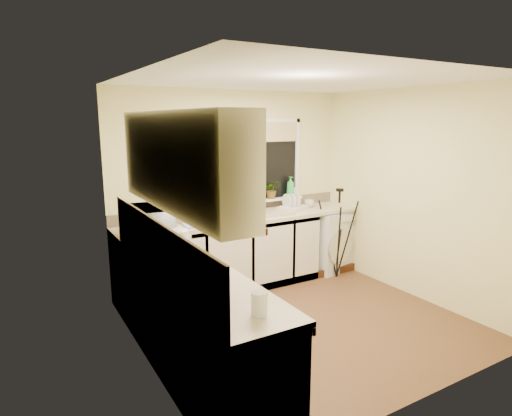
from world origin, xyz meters
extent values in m
plane|color=brown|center=(0.00, 0.00, 0.00)|extent=(3.20, 3.20, 0.00)
plane|color=white|center=(0.00, 0.00, 2.45)|extent=(3.20, 3.20, 0.00)
plane|color=#EEE79F|center=(0.00, 1.50, 1.23)|extent=(3.20, 0.00, 3.20)
plane|color=#EEE79F|center=(0.00, -1.50, 1.23)|extent=(3.20, 0.00, 3.20)
plane|color=#EEE79F|center=(-1.60, 0.00, 1.23)|extent=(0.00, 3.00, 3.00)
plane|color=#EEE79F|center=(1.60, 0.00, 1.23)|extent=(0.00, 3.00, 3.00)
cube|color=silver|center=(-0.33, 1.20, 0.43)|extent=(2.55, 0.60, 0.86)
cube|color=silver|center=(-1.30, -0.30, 0.43)|extent=(0.54, 2.40, 0.86)
cube|color=beige|center=(0.00, 1.20, 0.88)|extent=(3.20, 0.60, 0.04)
cube|color=beige|center=(-1.30, -0.30, 0.88)|extent=(0.60, 2.40, 0.04)
cube|color=silver|center=(-1.44, -0.45, 1.80)|extent=(0.28, 1.90, 0.70)
cube|color=beige|center=(-1.59, -0.30, 1.12)|extent=(0.02, 2.40, 0.45)
cube|color=beige|center=(0.00, 1.49, 0.97)|extent=(3.20, 0.02, 0.14)
cube|color=black|center=(0.20, 1.49, 1.55)|extent=(1.50, 0.02, 1.00)
cube|color=tan|center=(0.20, 1.46, 1.92)|extent=(1.50, 0.02, 0.25)
cube|color=white|center=(0.20, 1.43, 1.04)|extent=(1.60, 0.14, 0.03)
cube|color=tan|center=(0.20, 1.20, 0.91)|extent=(0.82, 0.46, 0.03)
cylinder|color=silver|center=(0.20, 1.38, 1.02)|extent=(0.03, 0.03, 0.24)
cube|color=silver|center=(1.30, 1.19, 0.42)|extent=(0.70, 0.68, 0.85)
cube|color=#9E9DA5|center=(-0.68, 1.07, 0.91)|extent=(0.35, 0.28, 0.02)
cube|color=#5D60FF|center=(-0.66, 1.22, 1.03)|extent=(0.33, 0.12, 0.22)
cylinder|color=silver|center=(-1.25, 0.15, 1.01)|extent=(0.17, 0.17, 0.22)
cube|color=beige|center=(0.74, 1.22, 0.93)|extent=(0.45, 0.40, 0.06)
cylinder|color=white|center=(-1.26, -1.26, 0.98)|extent=(0.11, 0.11, 0.15)
cylinder|color=white|center=(-1.36, -0.33, 0.95)|extent=(0.08, 0.08, 0.11)
imported|color=silver|center=(-1.29, 0.79, 1.06)|extent=(0.48, 0.64, 0.33)
imported|color=#999999|center=(-0.38, 1.41, 1.18)|extent=(0.14, 0.11, 0.26)
imported|color=#999999|center=(-0.04, 1.42, 1.18)|extent=(0.17, 0.14, 0.27)
imported|color=#999999|center=(0.19, 1.39, 1.17)|extent=(0.13, 0.13, 0.23)
imported|color=#999999|center=(0.53, 1.41, 1.17)|extent=(0.26, 0.25, 0.24)
imported|color=green|center=(0.83, 1.41, 1.19)|extent=(0.12, 0.13, 0.28)
imported|color=#999999|center=(0.87, 1.42, 1.14)|extent=(0.09, 0.09, 0.18)
imported|color=beige|center=(1.06, 1.28, 0.95)|extent=(0.16, 0.16, 0.11)
imported|color=beige|center=(-1.34, -0.69, 0.94)|extent=(0.11, 0.11, 0.08)
camera|label=1|loc=(-2.53, -3.39, 2.09)|focal=30.35mm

